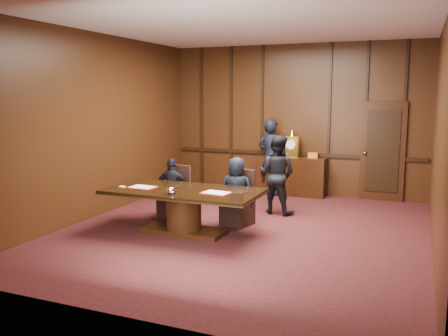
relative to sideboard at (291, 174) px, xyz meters
The scene contains 13 objects.
room 3.36m from the sideboard, 88.80° to the right, with size 7.00×7.04×3.50m.
sideboard is the anchor object (origin of this frame).
conference_table 3.87m from the sideboard, 103.48° to the right, with size 2.62×1.32×0.76m.
folder_left 4.23m from the sideboard, 112.53° to the right, with size 0.47×0.35×0.02m.
folder_right 3.87m from the sideboard, 93.90° to the right, with size 0.50×0.38×0.02m.
inkstand 4.32m from the sideboard, 102.08° to the right, with size 0.20×0.14×0.12m.
notepad 4.45m from the sideboard, 116.50° to the right, with size 0.10×0.07×0.01m, color #F6F979.
chair_left 3.28m from the sideboard, 118.23° to the right, with size 0.53×0.53×0.99m.
chair_right 2.90m from the sideboard, 94.85° to the right, with size 0.58×0.58×0.99m.
signatory_left 3.34m from the sideboard, 117.65° to the right, with size 0.68×0.28×1.15m, color black.
signatory_right 2.97m from the sideboard, 94.85° to the right, with size 0.61×0.40×1.25m, color black.
witness_left 0.64m from the sideboard, 160.89° to the right, with size 0.65×0.43×1.79m, color black.
witness_right 1.85m from the sideboard, 84.64° to the right, with size 0.76×0.59×1.56m, color black.
Camera 1 is at (2.71, -7.48, 2.34)m, focal length 38.00 mm.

